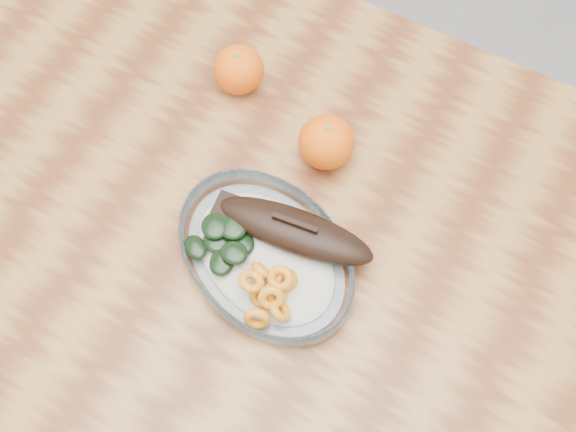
{
  "coord_description": "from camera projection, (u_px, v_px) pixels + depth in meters",
  "views": [
    {
      "loc": [
        0.3,
        -0.34,
        1.61
      ],
      "look_at": [
        0.11,
        0.01,
        0.77
      ],
      "focal_mm": 45.0,
      "sensor_mm": 36.0,
      "label": 1
    }
  ],
  "objects": [
    {
      "name": "dining_table",
      "position": [
        220.0,
        225.0,
        1.06
      ],
      "size": [
        1.2,
        0.8,
        0.75
      ],
      "color": "#5E2E16",
      "rests_on": "ground"
    },
    {
      "name": "plated_meal",
      "position": [
        267.0,
        253.0,
        0.92
      ],
      "size": [
        0.61,
        0.61,
        0.08
      ],
      "rotation": [
        0.0,
        0.0,
        -0.36
      ],
      "color": "white",
      "rests_on": "dining_table"
    },
    {
      "name": "orange_right",
      "position": [
        326.0,
        142.0,
        0.96
      ],
      "size": [
        0.08,
        0.08,
        0.08
      ],
      "primitive_type": "sphere",
      "color": "#F64705",
      "rests_on": "dining_table"
    },
    {
      "name": "ground",
      "position": [
        244.0,
        344.0,
        1.65
      ],
      "size": [
        3.0,
        3.0,
        0.0
      ],
      "primitive_type": "plane",
      "color": "slate",
      "rests_on": "ground"
    },
    {
      "name": "orange_left",
      "position": [
        239.0,
        70.0,
        1.02
      ],
      "size": [
        0.07,
        0.07,
        0.07
      ],
      "primitive_type": "sphere",
      "color": "#F64705",
      "rests_on": "dining_table"
    }
  ]
}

